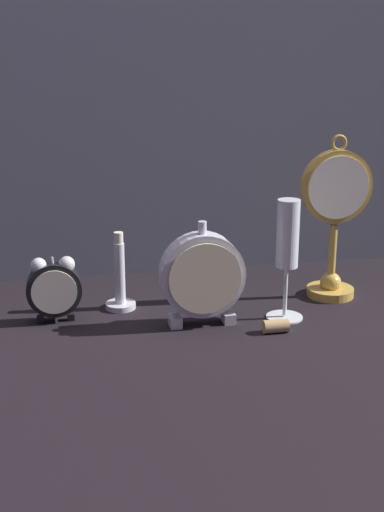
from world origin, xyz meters
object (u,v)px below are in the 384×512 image
at_px(pocket_watch_on_stand, 334,222).
at_px(alarm_clock_twin_bell, 54,286).
at_px(champagne_flute, 287,245).
at_px(wine_cork, 276,326).
at_px(mantel_clock_silver, 202,276).
at_px(brass_candlestick, 120,284).

distance_m(pocket_watch_on_stand, alarm_clock_twin_bell, 0.51).
xyz_separation_m(champagne_flute, wine_cork, (-0.03, -0.06, -0.12)).
bearing_deg(alarm_clock_twin_bell, wine_cork, -18.48).
relative_size(mantel_clock_silver, wine_cork, 4.28).
xyz_separation_m(mantel_clock_silver, champagne_flute, (0.15, 0.00, 0.04)).
relative_size(brass_candlestick, wine_cork, 3.36).
height_order(alarm_clock_twin_bell, wine_cork, alarm_clock_twin_bell).
relative_size(alarm_clock_twin_bell, mantel_clock_silver, 0.64).
distance_m(alarm_clock_twin_bell, champagne_flute, 0.40).
xyz_separation_m(brass_candlestick, wine_cork, (0.24, -0.16, -0.04)).
bearing_deg(pocket_watch_on_stand, wine_cork, -136.41).
height_order(champagne_flute, wine_cork, champagne_flute).
xyz_separation_m(mantel_clock_silver, brass_candlestick, (-0.13, 0.10, -0.04)).
xyz_separation_m(alarm_clock_twin_bell, champagne_flute, (0.39, -0.06, 0.07)).
bearing_deg(alarm_clock_twin_bell, champagne_flute, -8.96).
height_order(brass_candlestick, wine_cork, brass_candlestick).
distance_m(brass_candlestick, wine_cork, 0.29).
xyz_separation_m(pocket_watch_on_stand, alarm_clock_twin_bell, (-0.51, -0.03, -0.08)).
relative_size(champagne_flute, brass_candlestick, 1.48).
relative_size(alarm_clock_twin_bell, champagne_flute, 0.55).
bearing_deg(mantel_clock_silver, wine_cork, -26.69).
bearing_deg(alarm_clock_twin_bell, brass_candlestick, 19.65).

